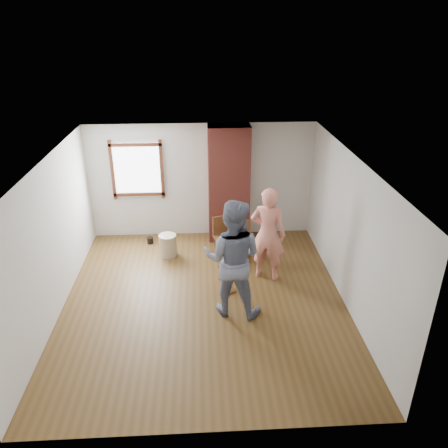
{
  "coord_description": "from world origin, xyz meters",
  "views": [
    {
      "loc": [
        -0.02,
        -6.51,
        4.64
      ],
      "look_at": [
        0.4,
        0.8,
        1.15
      ],
      "focal_mm": 35.0,
      "sensor_mm": 36.0,
      "label": 1
    }
  ],
  "objects_px": {
    "side_table": "(228,272)",
    "dining_chair_left": "(241,238)",
    "person_pink": "(268,234)",
    "man": "(233,258)",
    "dining_chair_right": "(224,234)",
    "stoneware_crock": "(168,245)"
  },
  "relations": [
    {
      "from": "dining_chair_right",
      "to": "side_table",
      "type": "height_order",
      "value": "dining_chair_right"
    },
    {
      "from": "side_table",
      "to": "person_pink",
      "type": "relative_size",
      "value": 0.32
    },
    {
      "from": "stoneware_crock",
      "to": "dining_chair_left",
      "type": "height_order",
      "value": "dining_chair_left"
    },
    {
      "from": "stoneware_crock",
      "to": "side_table",
      "type": "height_order",
      "value": "side_table"
    },
    {
      "from": "dining_chair_left",
      "to": "person_pink",
      "type": "bearing_deg",
      "value": -60.21
    },
    {
      "from": "side_table",
      "to": "dining_chair_left",
      "type": "bearing_deg",
      "value": 73.41
    },
    {
      "from": "man",
      "to": "side_table",
      "type": "bearing_deg",
      "value": -70.74
    },
    {
      "from": "dining_chair_left",
      "to": "side_table",
      "type": "height_order",
      "value": "dining_chair_left"
    },
    {
      "from": "stoneware_crock",
      "to": "dining_chair_left",
      "type": "bearing_deg",
      "value": -7.97
    },
    {
      "from": "dining_chair_right",
      "to": "man",
      "type": "relative_size",
      "value": 0.42
    },
    {
      "from": "person_pink",
      "to": "stoneware_crock",
      "type": "bearing_deg",
      "value": -4.52
    },
    {
      "from": "dining_chair_right",
      "to": "dining_chair_left",
      "type": "bearing_deg",
      "value": -42.55
    },
    {
      "from": "man",
      "to": "person_pink",
      "type": "bearing_deg",
      "value": -109.83
    },
    {
      "from": "stoneware_crock",
      "to": "dining_chair_right",
      "type": "xyz_separation_m",
      "value": [
        1.19,
        -0.06,
        0.25
      ]
    },
    {
      "from": "dining_chair_left",
      "to": "person_pink",
      "type": "xyz_separation_m",
      "value": [
        0.43,
        -0.75,
        0.46
      ]
    },
    {
      "from": "dining_chair_right",
      "to": "side_table",
      "type": "bearing_deg",
      "value": -108.79
    },
    {
      "from": "stoneware_crock",
      "to": "dining_chair_right",
      "type": "relative_size",
      "value": 0.54
    },
    {
      "from": "dining_chair_right",
      "to": "man",
      "type": "height_order",
      "value": "man"
    },
    {
      "from": "dining_chair_left",
      "to": "stoneware_crock",
      "type": "bearing_deg",
      "value": 172.24
    },
    {
      "from": "man",
      "to": "person_pink",
      "type": "xyz_separation_m",
      "value": [
        0.75,
        1.05,
        -0.1
      ]
    },
    {
      "from": "person_pink",
      "to": "man",
      "type": "bearing_deg",
      "value": 76.14
    },
    {
      "from": "man",
      "to": "person_pink",
      "type": "height_order",
      "value": "man"
    }
  ]
}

